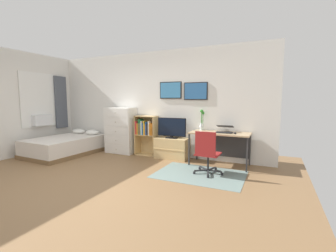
% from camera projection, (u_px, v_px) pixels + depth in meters
% --- Properties ---
extents(ground_plane, '(7.20, 7.20, 0.00)m').
position_uv_depth(ground_plane, '(88.00, 182.00, 4.10)').
color(ground_plane, brown).
extents(wall_back_with_posters, '(6.12, 0.09, 2.70)m').
position_uv_depth(wall_back_with_posters, '(154.00, 104.00, 6.13)').
color(wall_back_with_posters, silver).
rests_on(wall_back_with_posters, ground_plane).
extents(area_rug, '(1.70, 1.20, 0.01)m').
position_uv_depth(area_rug, '(200.00, 174.00, 4.53)').
color(area_rug, slate).
rests_on(area_rug, ground_plane).
extents(bed, '(1.33, 1.97, 0.59)m').
position_uv_depth(bed, '(66.00, 145.00, 6.24)').
color(bed, brown).
rests_on(bed, ground_plane).
extents(dresser, '(0.82, 0.46, 1.24)m').
position_uv_depth(dresser, '(121.00, 130.00, 6.34)').
color(dresser, white).
rests_on(dresser, ground_plane).
extents(bookshelf, '(0.58, 0.30, 1.04)m').
position_uv_depth(bookshelf, '(146.00, 132.00, 6.07)').
color(bookshelf, tan).
rests_on(bookshelf, ground_plane).
extents(tv_stand, '(0.83, 0.41, 0.51)m').
position_uv_depth(tv_stand, '(172.00, 148.00, 5.75)').
color(tv_stand, tan).
rests_on(tv_stand, ground_plane).
extents(television, '(0.75, 0.16, 0.50)m').
position_uv_depth(television, '(172.00, 128.00, 5.67)').
color(television, black).
rests_on(television, tv_stand).
extents(desk, '(1.29, 0.62, 0.74)m').
position_uv_depth(desk, '(221.00, 138.00, 5.18)').
color(desk, tan).
rests_on(desk, ground_plane).
extents(office_chair, '(0.56, 0.58, 0.86)m').
position_uv_depth(office_chair, '(207.00, 152.00, 4.47)').
color(office_chair, '#232326').
rests_on(office_chair, ground_plane).
extents(laptop, '(0.37, 0.40, 0.16)m').
position_uv_depth(laptop, '(225.00, 130.00, 5.11)').
color(laptop, black).
rests_on(laptop, desk).
extents(computer_mouse, '(0.06, 0.10, 0.03)m').
position_uv_depth(computer_mouse, '(235.00, 133.00, 4.90)').
color(computer_mouse, '#262628').
rests_on(computer_mouse, desk).
extents(bamboo_vase, '(0.10, 0.09, 0.49)m').
position_uv_depth(bamboo_vase, '(202.00, 120.00, 5.47)').
color(bamboo_vase, silver).
rests_on(bamboo_vase, desk).
extents(wine_glass, '(0.07, 0.07, 0.18)m').
position_uv_depth(wine_glass, '(201.00, 126.00, 5.23)').
color(wine_glass, silver).
rests_on(wine_glass, desk).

